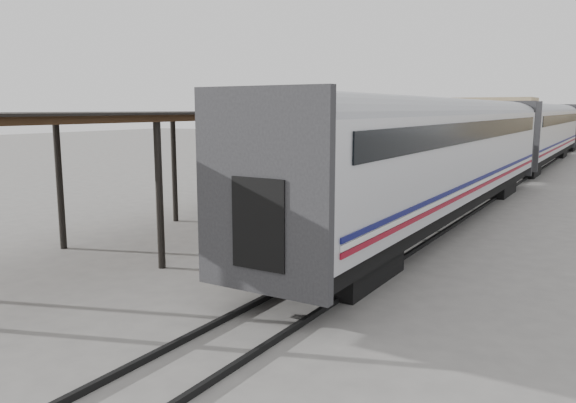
# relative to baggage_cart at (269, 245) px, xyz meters

# --- Properties ---
(ground) EXTENTS (160.00, 160.00, 0.00)m
(ground) POSITION_rel_baggage_cart_xyz_m (-1.12, 0.51, -0.65)
(ground) COLOR slate
(ground) RESTS_ON ground
(train) EXTENTS (3.45, 76.01, 4.01)m
(train) POSITION_rel_baggage_cart_xyz_m (2.07, 34.30, 2.04)
(train) COLOR silver
(train) RESTS_ON ground
(canopy) EXTENTS (4.90, 64.30, 4.15)m
(canopy) POSITION_rel_baggage_cart_xyz_m (-4.52, 24.51, 3.36)
(canopy) COLOR #422B19
(canopy) RESTS_ON ground
(rails) EXTENTS (1.54, 150.00, 0.12)m
(rails) POSITION_rel_baggage_cart_xyz_m (2.08, 34.51, -0.59)
(rails) COLOR black
(rails) RESTS_ON ground
(building_left) EXTENTS (12.00, 8.00, 6.00)m
(building_left) POSITION_rel_baggage_cart_xyz_m (-11.12, 82.51, 2.35)
(building_left) COLOR tan
(building_left) RESTS_ON ground
(baggage_cart) EXTENTS (1.63, 2.57, 0.86)m
(baggage_cart) POSITION_rel_baggage_cart_xyz_m (0.00, 0.00, 0.00)
(baggage_cart) COLOR brown
(baggage_cart) RESTS_ON ground
(suitcase_stack) EXTENTS (1.38, 1.09, 0.59)m
(suitcase_stack) POSITION_rel_baggage_cart_xyz_m (-0.07, 0.34, 0.42)
(suitcase_stack) COLOR #363638
(suitcase_stack) RESTS_ON baggage_cart
(luggage_tug) EXTENTS (1.09, 1.62, 1.35)m
(luggage_tug) POSITION_rel_baggage_cart_xyz_m (-3.00, 15.51, -0.03)
(luggage_tug) COLOR maroon
(luggage_tug) RESTS_ON ground
(porter) EXTENTS (0.70, 0.81, 1.87)m
(porter) POSITION_rel_baggage_cart_xyz_m (0.08, -0.65, 1.15)
(porter) COLOR navy
(porter) RESTS_ON baggage_cart
(pedestrian) EXTENTS (1.24, 0.74, 1.97)m
(pedestrian) POSITION_rel_baggage_cart_xyz_m (-3.50, 13.75, 0.34)
(pedestrian) COLOR black
(pedestrian) RESTS_ON ground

